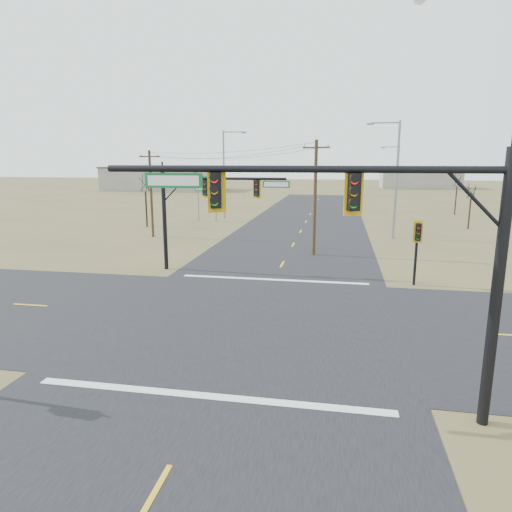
{
  "coord_description": "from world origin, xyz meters",
  "views": [
    {
      "loc": [
        3.98,
        -20.63,
        7.62
      ],
      "look_at": [
        0.03,
        1.0,
        2.94
      ],
      "focal_mm": 32.0,
      "sensor_mm": 36.0,
      "label": 1
    }
  ],
  "objects": [
    {
      "name": "highway_sign",
      "position": [
        -12.24,
        34.26,
        4.02
      ],
      "size": [
        3.0,
        0.21,
        5.63
      ],
      "rotation": [
        0.0,
        0.0,
        -0.04
      ],
      "color": "gray",
      "rests_on": "ground"
    },
    {
      "name": "mast_arm_near",
      "position": [
        4.86,
        -7.5,
        5.74
      ],
      "size": [
        11.51,
        0.56,
        7.95
      ],
      "rotation": [
        0.0,
        0.0,
        0.33
      ],
      "color": "black",
      "rests_on": "ground"
    },
    {
      "name": "stop_bar_near",
      "position": [
        0.0,
        -7.5,
        0.03
      ],
      "size": [
        12.0,
        0.4,
        0.01
      ],
      "primitive_type": "cube",
      "color": "silver",
      "rests_on": "road_ns"
    },
    {
      "name": "streetlight_b",
      "position": [
        11.95,
        49.0,
        5.36
      ],
      "size": [
        2.68,
        0.42,
        9.55
      ],
      "rotation": [
        0.0,
        0.0,
        -0.38
      ],
      "color": "gray",
      "rests_on": "ground"
    },
    {
      "name": "streetlight_c",
      "position": [
        -10.62,
        37.58,
        6.3
      ],
      "size": [
        3.12,
        0.32,
        11.21
      ],
      "rotation": [
        0.0,
        0.0,
        0.06
      ],
      "color": "gray",
      "rests_on": "ground"
    },
    {
      "name": "warehouse_left",
      "position": [
        -40.0,
        90.0,
        2.75
      ],
      "size": [
        28.0,
        14.0,
        5.5
      ],
      "primitive_type": "cube",
      "color": "#9F9B8D",
      "rests_on": "ground"
    },
    {
      "name": "bare_tree_d",
      "position": [
        19.96,
        47.04,
        4.8
      ],
      "size": [
        2.43,
        2.43,
        5.96
      ],
      "rotation": [
        0.0,
        0.0,
        -0.08
      ],
      "color": "black",
      "rests_on": "ground"
    },
    {
      "name": "road_ns",
      "position": [
        0.0,
        0.0,
        0.01
      ],
      "size": [
        14.0,
        160.0,
        0.02
      ],
      "primitive_type": "cube",
      "color": "black",
      "rests_on": "ground"
    },
    {
      "name": "road_ew",
      "position": [
        0.0,
        0.0,
        0.01
      ],
      "size": [
        160.0,
        14.0,
        0.02
      ],
      "primitive_type": "cube",
      "color": "black",
      "rests_on": "ground"
    },
    {
      "name": "stop_bar_far",
      "position": [
        0.0,
        7.5,
        0.03
      ],
      "size": [
        12.0,
        0.4,
        0.01
      ],
      "primitive_type": "cube",
      "color": "silver",
      "rests_on": "road_ns"
    },
    {
      "name": "mast_arm_far",
      "position": [
        -4.92,
        9.17,
        5.04
      ],
      "size": [
        8.84,
        0.55,
        6.97
      ],
      "rotation": [
        0.0,
        0.0,
        -0.3
      ],
      "color": "black",
      "rests_on": "ground"
    },
    {
      "name": "bare_tree_c",
      "position": [
        18.25,
        33.23,
        4.19
      ],
      "size": [
        2.66,
        2.66,
        5.34
      ],
      "rotation": [
        0.0,
        0.0,
        -0.2
      ],
      "color": "black",
      "rests_on": "ground"
    },
    {
      "name": "bare_tree_b",
      "position": [
        -20.68,
        41.04,
        5.22
      ],
      "size": [
        2.69,
        2.69,
        6.52
      ],
      "rotation": [
        0.0,
        0.0,
        -0.06
      ],
      "color": "black",
      "rests_on": "ground"
    },
    {
      "name": "utility_pole_far",
      "position": [
        -14.3,
        21.95,
        4.44
      ],
      "size": [
        2.07,
        0.25,
        8.47
      ],
      "rotation": [
        0.0,
        0.0,
        0.06
      ],
      "color": "#412D1C",
      "rests_on": "ground"
    },
    {
      "name": "bare_tree_a",
      "position": [
        -17.72,
        28.37,
        5.0
      ],
      "size": [
        3.26,
        3.26,
        6.32
      ],
      "rotation": [
        0.0,
        0.0,
        0.32
      ],
      "color": "black",
      "rests_on": "ground"
    },
    {
      "name": "utility_pole_near",
      "position": [
        2.07,
        15.86,
        4.75
      ],
      "size": [
        2.15,
        0.81,
        9.11
      ],
      "rotation": [
        0.0,
        0.0,
        -0.32
      ],
      "color": "#412D1C",
      "rests_on": "ground"
    },
    {
      "name": "ground",
      "position": [
        0.0,
        0.0,
        0.0
      ],
      "size": [
        320.0,
        320.0,
        0.0
      ],
      "primitive_type": "plane",
      "color": "brown",
      "rests_on": "ground"
    },
    {
      "name": "warehouse_mid",
      "position": [
        25.0,
        110.0,
        2.5
      ],
      "size": [
        20.0,
        12.0,
        5.0
      ],
      "primitive_type": "cube",
      "color": "#9F9B8D",
      "rests_on": "ground"
    },
    {
      "name": "pedestal_signal_ne",
      "position": [
        8.71,
        7.77,
        2.99
      ],
      "size": [
        0.57,
        0.49,
        4.05
      ],
      "rotation": [
        0.0,
        0.0,
        -0.03
      ],
      "color": "black",
      "rests_on": "ground"
    },
    {
      "name": "streetlight_a",
      "position": [
        9.05,
        25.25,
        6.28
      ],
      "size": [
        3.13,
        0.44,
        11.18
      ],
      "rotation": [
        0.0,
        0.0,
        -0.29
      ],
      "color": "gray",
      "rests_on": "ground"
    }
  ]
}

